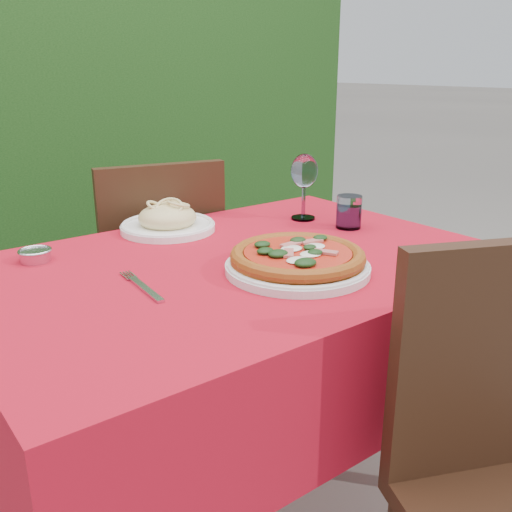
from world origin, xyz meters
TOP-DOWN VIEW (x-y plane):
  - ground at (0.00, 0.00)m, footprint 60.00×60.00m
  - hedge at (0.00, 1.55)m, footprint 3.20×0.55m
  - dining_table at (0.00, 0.00)m, footprint 1.26×0.86m
  - chair_far at (0.09, 0.60)m, footprint 0.49×0.49m
  - pizza_plate at (0.06, -0.15)m, footprint 0.39×0.39m
  - pasta_plate at (-0.00, 0.33)m, footprint 0.27×0.27m
  - water_glass at (0.43, 0.04)m, footprint 0.07×0.07m
  - wine_glass at (0.39, 0.19)m, footprint 0.08×0.08m
  - fork at (-0.27, -0.04)m, footprint 0.04×0.22m
  - steel_ramekin at (-0.39, 0.29)m, footprint 0.07×0.07m

SIDE VIEW (x-z plane):
  - ground at x=0.00m, z-range 0.00..0.00m
  - chair_far at x=0.09m, z-range 0.07..0.97m
  - dining_table at x=0.00m, z-range 0.22..0.97m
  - fork at x=-0.27m, z-range 0.75..0.75m
  - steel_ramekin at x=-0.39m, z-range 0.75..0.78m
  - pasta_plate at x=0.00m, z-range 0.74..0.81m
  - pizza_plate at x=0.06m, z-range 0.75..0.81m
  - water_glass at x=0.43m, z-range 0.74..0.84m
  - wine_glass at x=0.39m, z-range 0.79..0.99m
  - hedge at x=0.00m, z-range 0.03..1.81m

